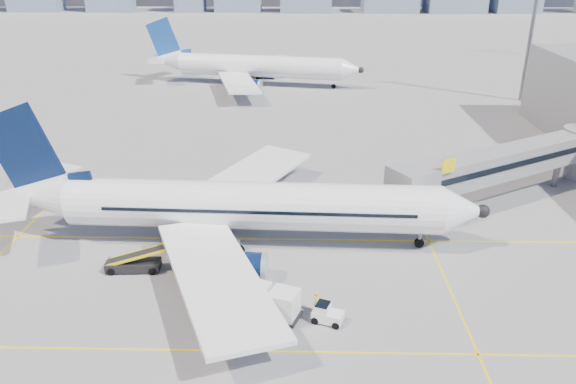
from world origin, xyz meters
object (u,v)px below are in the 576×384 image
Objects in this scene: second_aircraft at (251,66)px; ramp_worker at (317,302)px; cargo_dolly at (269,302)px; baggage_tug at (326,313)px; belt_loader at (135,263)px; main_aircraft at (232,206)px.

second_aircraft is 67.97m from ramp_worker.
second_aircraft reaches higher than cargo_dolly.
cargo_dolly is (6.82, -67.78, -2.03)m from second_aircraft.
baggage_tug is 15.11m from belt_loader.
main_aircraft is at bearing 39.28° from ramp_worker.
main_aircraft is at bearing 31.30° from belt_loader.
cargo_dolly is 2.74× the size of ramp_worker.
main_aircraft reaches higher than cargo_dolly.
second_aircraft is at bearing 13.40° from ramp_worker.
baggage_tug is 0.38× the size of belt_loader.
second_aircraft is 68.16m from cargo_dolly.
cargo_dolly is at bearing -73.83° from second_aircraft.
second_aircraft is at bearing 119.36° from baggage_tug.
main_aircraft is 25.00× the size of ramp_worker.
belt_loader reaches higher than baggage_tug.
ramp_worker is at bearing 141.52° from baggage_tug.
main_aircraft reaches higher than baggage_tug.
second_aircraft is at bearing 116.31° from cargo_dolly.
second_aircraft is 6.73× the size of belt_loader.
cargo_dolly is at bearing 105.76° from ramp_worker.
baggage_tug is at bearing -70.86° from second_aircraft.
cargo_dolly is 3.12m from ramp_worker.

